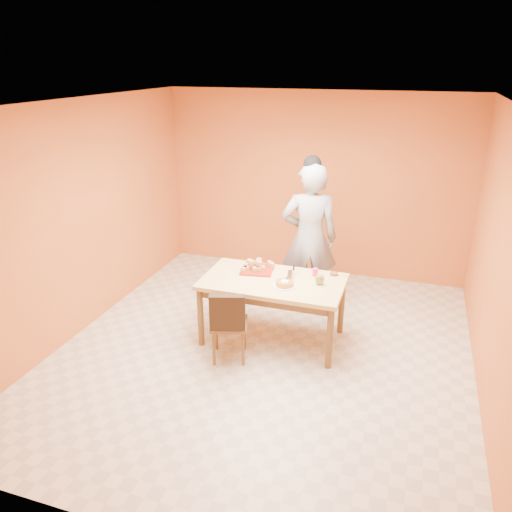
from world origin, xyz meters
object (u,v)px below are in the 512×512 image
(pastry_platter, at_px, (257,270))
(red_dinner_plate, at_px, (264,269))
(dining_chair, at_px, (228,323))
(sponge_cake, at_px, (285,283))
(dining_table, at_px, (273,287))
(checker_tin, at_px, (334,274))
(magenta_glass, at_px, (315,272))
(egg_ornament, at_px, (320,279))
(person, at_px, (309,239))

(pastry_platter, relative_size, red_dinner_plate, 1.51)
(dining_chair, relative_size, pastry_platter, 2.32)
(red_dinner_plate, distance_m, sponge_cake, 0.52)
(dining_table, xyz_separation_m, checker_tin, (0.63, 0.35, 0.11))
(pastry_platter, height_order, red_dinner_plate, pastry_platter)
(red_dinner_plate, xyz_separation_m, checker_tin, (0.82, 0.09, 0.01))
(dining_table, bearing_deg, sponge_cake, -35.53)
(dining_table, distance_m, checker_tin, 0.73)
(red_dinner_plate, height_order, checker_tin, checker_tin)
(magenta_glass, bearing_deg, egg_ornament, -66.47)
(person, xyz_separation_m, sponge_cake, (-0.05, -1.01, -0.18))
(red_dinner_plate, relative_size, magenta_glass, 2.62)
(person, xyz_separation_m, egg_ornament, (0.31, -0.85, -0.15))
(person, relative_size, sponge_cake, 9.73)
(person, height_order, pastry_platter, person)
(dining_table, xyz_separation_m, red_dinner_plate, (-0.19, 0.26, 0.10))
(dining_table, relative_size, dining_chair, 1.88)
(magenta_glass, relative_size, checker_tin, 0.99)
(dining_table, relative_size, checker_tin, 16.99)
(red_dinner_plate, relative_size, checker_tin, 2.59)
(dining_table, xyz_separation_m, dining_chair, (-0.34, -0.55, -0.22))
(dining_chair, distance_m, checker_tin, 1.36)
(magenta_glass, height_order, checker_tin, magenta_glass)
(pastry_platter, xyz_separation_m, red_dinner_plate, (0.06, 0.06, -0.00))
(dining_chair, relative_size, sponge_cake, 4.26)
(pastry_platter, xyz_separation_m, egg_ornament, (0.78, -0.16, 0.05))
(pastry_platter, bearing_deg, sponge_cake, -37.27)
(pastry_platter, bearing_deg, dining_table, -38.39)
(sponge_cake, xyz_separation_m, checker_tin, (0.46, 0.47, -0.02))
(dining_table, height_order, magenta_glass, magenta_glass)
(pastry_platter, distance_m, sponge_cake, 0.53)
(dining_table, bearing_deg, magenta_glass, 30.99)
(person, xyz_separation_m, red_dinner_plate, (-0.41, -0.63, -0.21))
(dining_table, xyz_separation_m, magenta_glass, (0.43, 0.26, 0.14))
(pastry_platter, bearing_deg, checker_tin, 9.61)
(dining_chair, distance_m, pastry_platter, 0.82)
(person, height_order, checker_tin, person)
(person, bearing_deg, sponge_cake, 71.85)
(pastry_platter, xyz_separation_m, checker_tin, (0.88, 0.15, 0.00))
(dining_table, relative_size, magenta_glass, 17.21)
(sponge_cake, bearing_deg, magenta_glass, 55.31)
(person, distance_m, red_dinner_plate, 0.78)
(dining_table, xyz_separation_m, sponge_cake, (0.17, -0.12, 0.13))
(dining_chair, relative_size, checker_tin, 9.04)
(pastry_platter, distance_m, red_dinner_plate, 0.09)
(sponge_cake, distance_m, checker_tin, 0.66)
(magenta_glass, bearing_deg, sponge_cake, -124.69)
(dining_table, bearing_deg, dining_chair, -121.55)
(pastry_platter, relative_size, sponge_cake, 1.84)
(dining_chair, xyz_separation_m, egg_ornament, (0.86, 0.59, 0.38))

